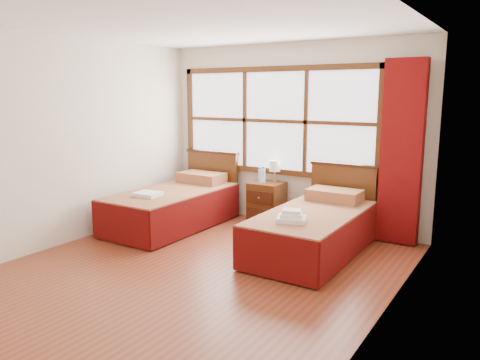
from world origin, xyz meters
The scene contains 15 objects.
floor centered at (0.00, 0.00, 0.00)m, with size 4.50×4.50×0.00m, color brown.
ceiling centered at (0.00, 0.00, 2.60)m, with size 4.50×4.50×0.00m, color white.
wall_back centered at (0.00, 2.25, 1.30)m, with size 4.00×4.00×0.00m, color silver.
wall_left centered at (-2.00, 0.00, 1.30)m, with size 4.50×4.50×0.00m, color silver.
wall_right centered at (2.00, 0.00, 1.30)m, with size 4.50×4.50×0.00m, color silver.
window centered at (-0.25, 2.21, 1.50)m, with size 3.16×0.06×1.56m.
curtain centered at (1.60, 2.11, 1.17)m, with size 0.50×0.16×2.30m, color maroon.
bed_left centered at (-1.32, 1.20, 0.31)m, with size 1.03×2.05×1.00m.
bed_right centered at (0.85, 1.20, 0.30)m, with size 1.00×2.02×0.97m.
nightstand centered at (-0.25, 1.99, 0.31)m, with size 0.47×0.46×0.62m.
towels_left centered at (-1.36, 0.70, 0.56)m, with size 0.35×0.32×0.05m.
towels_right centered at (0.81, 0.64, 0.57)m, with size 0.39×0.37×0.13m.
lamp centered at (-0.19, 2.13, 0.84)m, with size 0.16×0.16×0.31m.
bottle_near centered at (-0.32, 1.94, 0.72)m, with size 0.06×0.06×0.23m.
bottle_far centered at (-0.30, 1.97, 0.73)m, with size 0.06×0.06×0.23m.
Camera 1 is at (2.97, -3.85, 1.90)m, focal length 35.00 mm.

